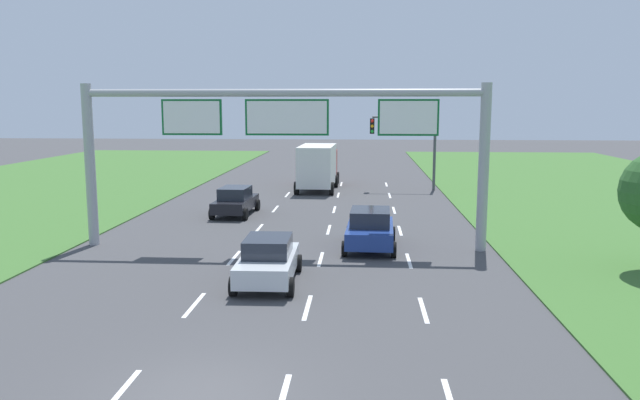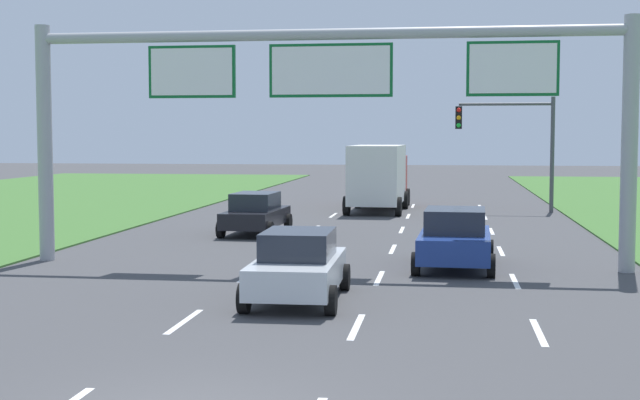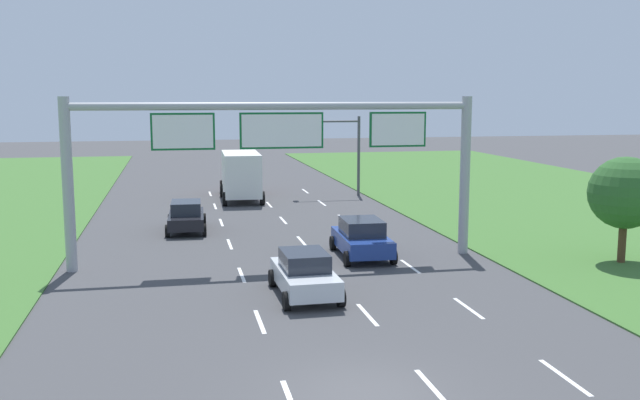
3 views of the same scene
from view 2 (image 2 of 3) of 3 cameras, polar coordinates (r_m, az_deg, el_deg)
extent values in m
cube|color=white|center=(18.36, -8.68, -7.68)|extent=(0.14, 2.40, 0.01)
cube|color=white|center=(24.07, -4.56, -4.81)|extent=(0.14, 2.40, 0.01)
cube|color=white|center=(29.90, -2.04, -3.04)|extent=(0.14, 2.40, 0.01)
cube|color=white|center=(35.78, -0.35, -1.84)|extent=(0.14, 2.40, 0.01)
cube|color=white|center=(41.70, 0.85, -0.98)|extent=(0.14, 2.40, 0.01)
cube|color=white|center=(47.63, 1.76, -0.33)|extent=(0.14, 2.40, 0.01)
cube|color=white|center=(17.69, 2.35, -8.10)|extent=(0.14, 2.40, 0.01)
cube|color=white|center=(23.56, 3.81, -5.00)|extent=(0.14, 2.40, 0.01)
cube|color=white|center=(29.49, 4.68, -3.15)|extent=(0.14, 2.40, 0.01)
cube|color=white|center=(35.44, 5.26, -1.91)|extent=(0.14, 2.40, 0.01)
cube|color=white|center=(41.41, 5.67, -1.04)|extent=(0.14, 2.40, 0.01)
cube|color=white|center=(47.38, 5.97, -0.38)|extent=(0.14, 2.40, 0.01)
cube|color=white|center=(17.70, 13.82, -8.21)|extent=(0.14, 2.40, 0.01)
cube|color=white|center=(23.57, 12.36, -5.09)|extent=(0.14, 2.40, 0.01)
cube|color=white|center=(29.49, 11.49, -3.22)|extent=(0.14, 2.40, 0.01)
cube|color=white|center=(35.44, 10.92, -1.97)|extent=(0.14, 2.40, 0.01)
cube|color=white|center=(41.41, 10.51, -1.09)|extent=(0.14, 2.40, 0.01)
cube|color=white|center=(47.38, 10.20, -0.42)|extent=(0.14, 2.40, 0.01)
cube|color=navy|center=(25.52, 8.63, -2.83)|extent=(2.10, 4.40, 0.69)
cube|color=#232833|center=(25.47, 8.65, -1.31)|extent=(1.73, 2.29, 0.67)
cylinder|color=black|center=(27.21, 6.62, -3.11)|extent=(0.24, 0.65, 0.64)
cylinder|color=black|center=(27.17, 10.80, -3.17)|extent=(0.24, 0.65, 0.64)
cylinder|color=black|center=(24.02, 6.15, -4.08)|extent=(0.24, 0.65, 0.64)
cylinder|color=black|center=(23.96, 10.90, -4.15)|extent=(0.24, 0.65, 0.64)
cube|color=silver|center=(20.25, -1.42, -4.66)|extent=(1.89, 4.20, 0.66)
cube|color=#232833|center=(20.23, -1.40, -2.84)|extent=(1.56, 2.09, 0.62)
cylinder|color=black|center=(21.94, -3.23, -4.85)|extent=(0.23, 0.64, 0.64)
cylinder|color=black|center=(21.69, 1.60, -4.95)|extent=(0.23, 0.64, 0.64)
cylinder|color=black|center=(18.98, -4.89, -6.29)|extent=(0.23, 0.64, 0.64)
cylinder|color=black|center=(18.69, 0.71, -6.44)|extent=(0.23, 0.64, 0.64)
cube|color=black|center=(33.99, -4.12, -1.12)|extent=(1.94, 4.37, 0.61)
cube|color=#232833|center=(33.86, -4.16, -0.07)|extent=(1.59, 2.25, 0.65)
cylinder|color=black|center=(35.79, -4.90, -1.34)|extent=(0.24, 0.65, 0.64)
cylinder|color=black|center=(35.36, -2.05, -1.40)|extent=(0.24, 0.65, 0.64)
cylinder|color=black|center=(32.72, -6.36, -1.88)|extent=(0.24, 0.65, 0.64)
cylinder|color=black|center=(32.25, -3.26, -1.94)|extent=(0.24, 0.65, 0.64)
cube|color=#B21E19|center=(47.34, 4.19, 1.50)|extent=(2.26, 2.16, 2.20)
cube|color=silver|center=(43.44, 3.69, 1.66)|extent=(2.52, 5.48, 2.80)
cylinder|color=black|center=(48.02, 2.89, 0.23)|extent=(0.31, 0.91, 0.90)
cylinder|color=black|center=(47.81, 5.58, 0.20)|extent=(0.31, 0.91, 0.90)
cylinder|color=black|center=(45.75, 2.45, 0.04)|extent=(0.31, 0.91, 0.90)
cylinder|color=black|center=(45.51, 5.47, 0.00)|extent=(0.31, 0.91, 0.90)
cylinder|color=black|center=(41.59, 1.71, -0.38)|extent=(0.31, 0.91, 0.90)
cylinder|color=black|center=(41.33, 5.04, -0.42)|extent=(0.31, 0.91, 0.90)
cylinder|color=#9EA0A5|center=(27.83, -17.20, 3.46)|extent=(0.44, 0.44, 7.00)
cylinder|color=#9EA0A5|center=(25.65, 19.20, 3.37)|extent=(0.44, 0.44, 7.00)
cylinder|color=#9EA0A5|center=(25.57, 0.24, 10.56)|extent=(16.80, 0.32, 0.32)
cube|color=#0C5B28|center=(26.28, -8.19, 8.12)|extent=(2.57, 0.12, 1.51)
cube|color=white|center=(26.21, -8.23, 8.13)|extent=(2.41, 0.01, 1.35)
cube|color=#0C5B28|center=(25.45, 0.69, 8.29)|extent=(3.52, 0.12, 1.51)
cube|color=white|center=(25.38, 0.67, 8.30)|extent=(3.36, 0.01, 1.35)
cube|color=#0C5B28|center=(25.30, 12.23, 8.22)|extent=(2.51, 0.12, 1.51)
cube|color=white|center=(25.24, 12.24, 8.23)|extent=(2.35, 0.01, 1.35)
cylinder|color=#47494F|center=(44.57, 14.64, 2.82)|extent=(0.20, 0.20, 5.60)
cylinder|color=#47494F|center=(44.39, 11.80, 6.03)|extent=(4.50, 0.14, 0.14)
cube|color=black|center=(44.28, 8.87, 5.23)|extent=(0.32, 0.36, 1.10)
sphere|color=red|center=(44.09, 8.88, 5.71)|extent=(0.22, 0.22, 0.22)
sphere|color=orange|center=(44.08, 8.87, 5.23)|extent=(0.22, 0.22, 0.22)
sphere|color=green|center=(44.07, 8.87, 4.75)|extent=(0.22, 0.22, 0.22)
camera|label=1|loc=(2.52, -168.53, 62.87)|focal=35.00mm
camera|label=3|loc=(9.41, -112.53, 18.69)|focal=40.00mm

